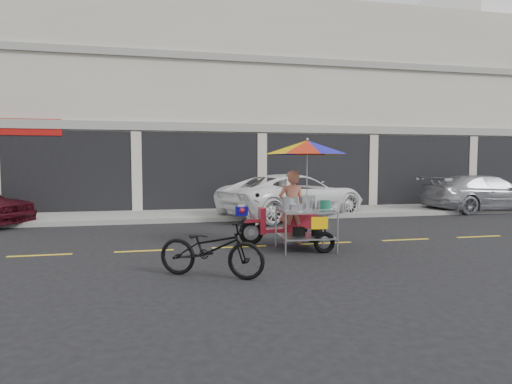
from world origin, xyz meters
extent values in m
plane|color=black|center=(0.00, 0.00, 0.00)|extent=(90.00, 90.00, 0.00)
cube|color=gray|center=(0.00, 5.50, 0.07)|extent=(45.00, 3.00, 0.15)
cube|color=beige|center=(0.00, 10.50, 4.00)|extent=(36.00, 8.00, 8.00)
cube|color=black|center=(0.00, 6.47, 1.45)|extent=(35.28, 0.06, 2.90)
cube|color=gray|center=(0.00, 6.45, 3.10)|extent=(36.00, 0.12, 0.30)
cube|color=gray|center=(0.00, 6.45, 5.60)|extent=(36.00, 0.12, 0.25)
cube|color=white|center=(14.00, 11.00, 5.20)|extent=(8.00, 7.00, 10.40)
cube|color=gold|center=(0.00, 0.00, 0.00)|extent=(42.00, 0.10, 0.01)
imported|color=white|center=(0.67, 4.63, 0.72)|extent=(5.72, 4.31, 1.44)
imported|color=#A0A1A8|center=(8.11, 4.70, 0.68)|extent=(4.74, 2.04, 1.36)
imported|color=black|center=(-2.86, -2.30, 0.47)|extent=(1.86, 1.37, 0.93)
torus|color=black|center=(-1.70, 0.20, 0.27)|extent=(0.56, 0.13, 0.56)
torus|color=black|center=(-0.23, 0.14, 0.27)|extent=(0.56, 0.13, 0.56)
cylinder|color=#9EA0A5|center=(-1.70, 0.20, 0.27)|extent=(0.14, 0.06, 0.14)
cylinder|color=#9EA0A5|center=(-0.23, 0.14, 0.27)|extent=(0.14, 0.06, 0.14)
cube|color=maroon|center=(-1.70, 0.20, 0.54)|extent=(0.32, 0.13, 0.08)
cylinder|color=#9EA0A5|center=(-1.70, 0.20, 0.68)|extent=(0.36, 0.06, 0.79)
cube|color=maroon|center=(-1.45, 0.19, 0.54)|extent=(0.13, 0.34, 0.59)
cube|color=maroon|center=(-1.01, 0.17, 0.31)|extent=(0.79, 0.30, 0.08)
cube|color=maroon|center=(-0.58, 0.15, 0.54)|extent=(0.74, 0.28, 0.39)
cube|color=black|center=(-0.67, 0.16, 0.76)|extent=(0.64, 0.26, 0.10)
cylinder|color=#9EA0A5|center=(-1.58, 0.19, 0.98)|extent=(0.06, 0.54, 0.04)
sphere|color=black|center=(-1.51, 0.39, 1.09)|extent=(0.10, 0.10, 0.10)
cylinder|color=white|center=(-1.58, 0.19, 0.47)|extent=(0.12, 0.12, 0.05)
cube|color=#07058A|center=(-1.91, 0.21, 0.76)|extent=(0.26, 0.22, 0.20)
cylinder|color=white|center=(-1.91, 0.21, 0.88)|extent=(0.16, 0.16, 0.05)
cone|color=maroon|center=(-1.92, 0.04, 0.78)|extent=(0.18, 0.22, 0.18)
torus|color=black|center=(-0.42, -0.98, 0.21)|extent=(0.45, 0.12, 0.45)
cylinder|color=#9EA0A5|center=(-1.26, -1.04, 0.41)|extent=(0.04, 0.04, 0.83)
cylinder|color=#9EA0A5|center=(-1.22, -0.16, 0.41)|extent=(0.04, 0.04, 0.83)
cylinder|color=#9EA0A5|center=(-0.18, -1.08, 0.41)|extent=(0.04, 0.04, 0.83)
cylinder|color=#9EA0A5|center=(-0.15, -0.20, 0.41)|extent=(0.04, 0.04, 0.83)
cube|color=#9EA0A5|center=(-0.70, -0.62, 0.29)|extent=(1.11, 0.92, 0.03)
cube|color=#9EA0A5|center=(-0.70, -0.62, 0.83)|extent=(1.11, 0.92, 0.04)
cylinder|color=#9EA0A5|center=(-0.72, -1.06, 0.89)|extent=(1.07, 0.07, 0.02)
cylinder|color=#9EA0A5|center=(-0.69, -0.18, 0.89)|extent=(1.07, 0.07, 0.02)
cylinder|color=#9EA0A5|center=(-1.24, -0.60, 0.89)|extent=(0.06, 0.88, 0.02)
cylinder|color=#9EA0A5|center=(-0.17, -0.64, 0.89)|extent=(0.06, 0.88, 0.02)
cylinder|color=#9EA0A5|center=(-0.69, -0.18, 0.29)|extent=(0.07, 0.73, 0.04)
cylinder|color=#9EA0A5|center=(-0.69, -0.18, 0.78)|extent=(0.07, 0.73, 0.04)
cube|color=#F6B100|center=(-0.58, -1.10, 0.63)|extent=(0.34, 0.03, 0.24)
cylinder|color=#B7B7BC|center=(-0.99, -0.42, 0.97)|extent=(0.36, 0.36, 0.23)
cylinder|color=#B7B7BC|center=(-0.60, -0.41, 0.98)|extent=(0.33, 0.33, 0.25)
cylinder|color=#B7B7BC|center=(-0.33, -0.59, 0.93)|extent=(0.23, 0.23, 0.16)
cylinder|color=#B7B7BC|center=(-0.95, -0.79, 0.91)|extent=(0.32, 0.32, 0.12)
cylinder|color=#186A4C|center=(-0.37, -0.88, 0.96)|extent=(0.22, 0.22, 0.21)
cylinder|color=black|center=(-0.85, -0.62, 0.40)|extent=(0.28, 0.28, 0.18)
cylinder|color=black|center=(-0.46, -0.63, 0.39)|extent=(0.24, 0.24, 0.16)
cylinder|color=#9EA0A5|center=(-0.65, -0.53, 1.56)|extent=(0.02, 0.02, 1.46)
sphere|color=#9EA0A5|center=(-0.65, -0.53, 2.31)|extent=(0.06, 0.06, 0.06)
imported|color=#B86850|center=(-0.77, 0.16, 0.83)|extent=(0.62, 0.42, 1.65)
camera|label=1|loc=(-3.59, -9.04, 1.84)|focal=30.00mm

